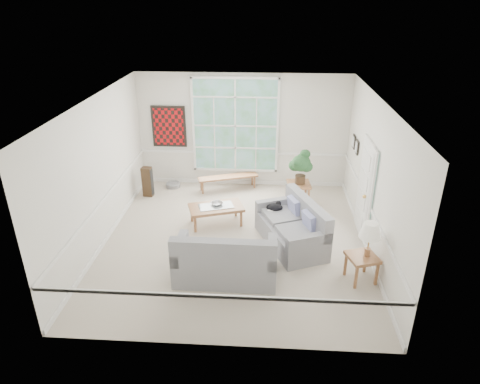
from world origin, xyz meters
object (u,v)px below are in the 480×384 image
at_px(coffee_table, 216,215).
at_px(side_table, 361,268).
at_px(loveseat_front, 226,253).
at_px(end_table, 298,193).
at_px(loveseat_right, 291,224).

height_order(coffee_table, side_table, side_table).
height_order(loveseat_front, end_table, loveseat_front).
bearing_deg(coffee_table, end_table, 13.36).
distance_m(loveseat_front, coffee_table, 2.03).
bearing_deg(side_table, loveseat_right, 136.79).
bearing_deg(loveseat_right, side_table, -65.54).
bearing_deg(coffee_table, side_table, -51.84).
bearing_deg(loveseat_right, coffee_table, 132.69).
xyz_separation_m(coffee_table, end_table, (1.92, 1.17, 0.05)).
bearing_deg(side_table, coffee_table, 146.24).
bearing_deg(loveseat_front, side_table, 1.95).
bearing_deg(end_table, loveseat_right, -98.03).
relative_size(loveseat_right, loveseat_front, 0.97).
xyz_separation_m(loveseat_front, side_table, (2.47, 0.05, -0.24)).
height_order(loveseat_front, coffee_table, loveseat_front).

